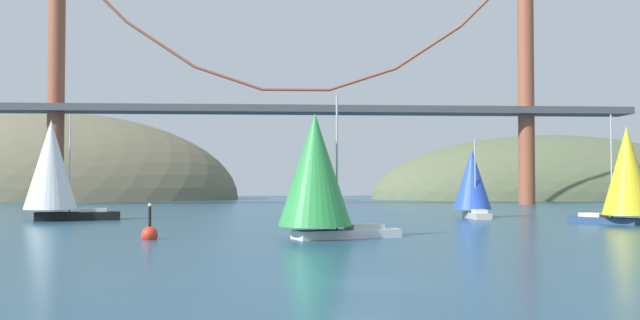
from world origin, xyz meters
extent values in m
plane|color=navy|center=(0.00, 0.00, 0.00)|extent=(360.00, 360.00, 0.00)
ellipsoid|color=#6B664C|center=(-55.00, 135.00, 0.00)|extent=(86.18, 44.00, 39.21)
ellipsoid|color=#5B6647|center=(60.00, 135.00, 0.00)|extent=(83.19, 44.00, 29.56)
cylinder|color=brown|center=(-40.31, 95.00, 21.22)|extent=(2.80, 2.80, 42.44)
cylinder|color=brown|center=(40.31, 95.00, 21.22)|extent=(2.80, 2.80, 42.44)
cube|color=#47474C|center=(0.00, 95.00, 16.25)|extent=(116.61, 6.00, 1.20)
cylinder|color=brown|center=(-23.03, 95.00, 27.29)|extent=(11.79, 0.50, 7.99)
cylinder|color=brown|center=(-11.52, 95.00, 21.61)|extent=(11.67, 0.50, 4.26)
cylinder|color=brown|center=(0.00, 95.00, 19.72)|extent=(11.52, 0.50, 0.50)
cylinder|color=brown|center=(11.52, 95.00, 21.61)|extent=(11.67, 0.50, 4.26)
cylinder|color=brown|center=(23.03, 95.00, 27.29)|extent=(11.79, 0.50, 7.99)
cube|color=black|center=(-23.03, 45.86, 0.42)|extent=(8.33, 4.12, 0.84)
cube|color=beige|center=(-21.63, 46.24, 1.02)|extent=(2.91, 2.20, 0.36)
cylinder|color=#B2B2B7|center=(-23.81, 45.65, 5.74)|extent=(0.14, 0.14, 9.80)
cone|color=white|center=(-25.53, 45.18, 5.55)|extent=(6.20, 6.20, 8.81)
cube|color=#B7B2A8|center=(17.81, 47.28, 0.31)|extent=(1.73, 5.81, 0.61)
cube|color=beige|center=(17.79, 46.24, 0.79)|extent=(1.27, 1.87, 0.36)
cylinder|color=#B2B2B7|center=(17.82, 47.86, 4.50)|extent=(0.14, 0.14, 7.78)
cone|color=blue|center=(17.84, 49.13, 4.13)|extent=(4.17, 4.17, 6.43)
cube|color=navy|center=(26.99, 37.34, 0.29)|extent=(5.30, 6.95, 0.57)
cube|color=beige|center=(26.34, 38.40, 0.75)|extent=(2.44, 2.68, 0.36)
cylinder|color=#B2B2B7|center=(27.35, 36.74, 5.29)|extent=(0.14, 0.14, 9.43)
cone|color=yellow|center=(28.15, 35.44, 4.84)|extent=(6.02, 6.02, 7.94)
cube|color=white|center=(1.54, 21.67, 0.29)|extent=(7.65, 4.58, 0.58)
cube|color=beige|center=(2.78, 22.13, 0.76)|extent=(2.78, 2.36, 0.36)
cylinder|color=#B2B2B7|center=(0.85, 21.42, 5.16)|extent=(0.14, 0.14, 9.16)
cone|color=green|center=(-0.67, 20.86, 4.63)|extent=(6.35, 6.35, 7.50)
sphere|color=red|center=(-11.64, 21.40, 0.30)|extent=(1.10, 1.10, 1.10)
cylinder|color=black|center=(-11.64, 21.40, 1.35)|extent=(0.20, 0.20, 1.60)
sphere|color=#F2EA99|center=(-11.64, 21.40, 2.27)|extent=(0.24, 0.24, 0.24)
camera|label=1|loc=(-3.21, -26.52, 3.75)|focal=39.96mm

